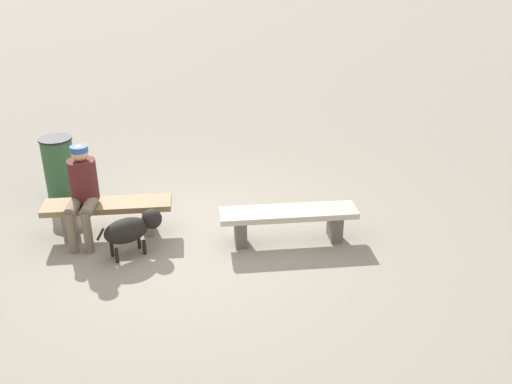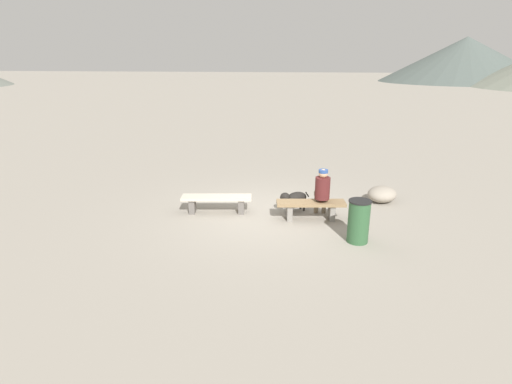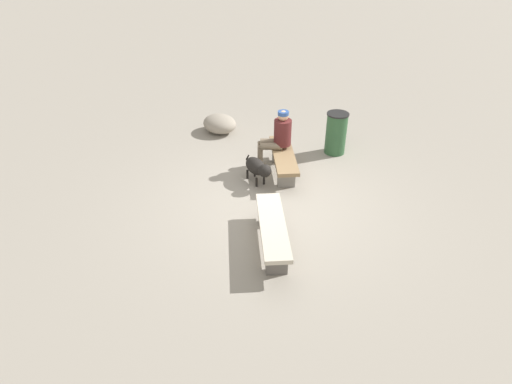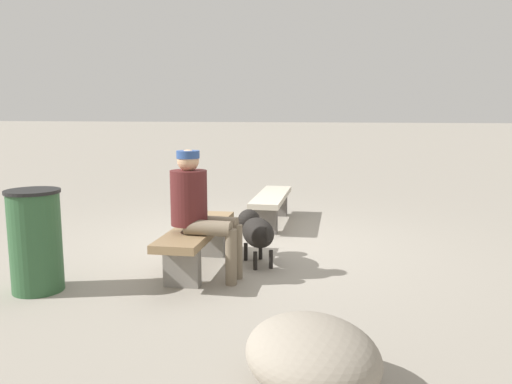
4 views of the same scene
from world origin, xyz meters
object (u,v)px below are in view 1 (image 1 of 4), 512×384
trash_bin (60,167)px  seated_person (82,187)px  bench_right (108,211)px  bench_left (288,219)px  dog (132,228)px

trash_bin → seated_person: bearing=120.8°
bench_right → bench_left: bearing=168.9°
bench_left → seated_person: bearing=-8.0°
bench_right → seated_person: seated_person is taller
seated_person → dog: (-0.68, 0.38, -0.38)m
bench_left → dog: size_ratio=2.45×
bench_left → dog: (1.94, 0.36, 0.04)m
seated_person → bench_left: bearing=176.7°
dog → trash_bin: bearing=96.9°
bench_right → dog: (-0.43, 0.50, 0.02)m
bench_right → dog: dog is taller
seated_person → trash_bin: size_ratio=1.36×
dog → bench_right: bearing=96.3°
seated_person → trash_bin: seated_person is taller
bench_right → seated_person: bearing=19.0°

